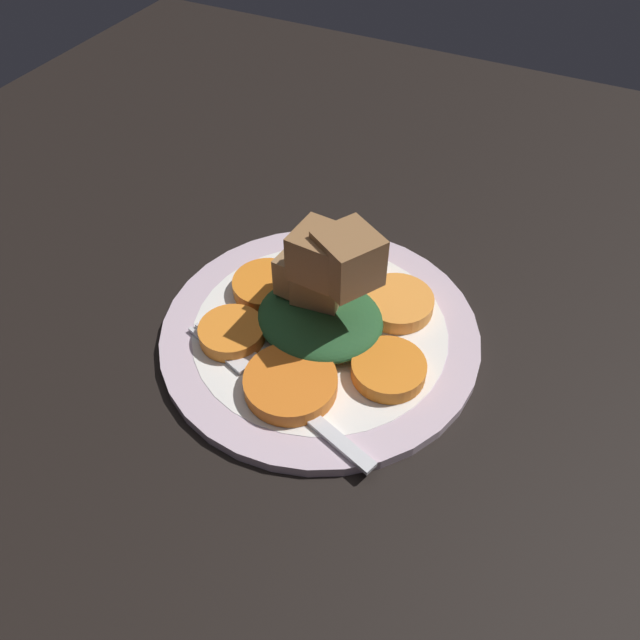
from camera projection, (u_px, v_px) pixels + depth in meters
table_slab at (320, 344)px, 54.82cm from camera, size 120.00×120.00×2.00cm
plate at (320, 333)px, 53.71cm from camera, size 27.28×27.28×1.05cm
carrot_slice_0 at (397, 303)px, 54.43cm from camera, size 6.34×6.34×1.37cm
carrot_slice_1 at (343, 269)px, 57.48cm from camera, size 7.03×7.03×1.37cm
carrot_slice_2 at (267, 286)px, 55.91cm from camera, size 6.13×6.13×1.37cm
carrot_slice_3 at (232, 333)px, 51.99cm from camera, size 5.52×5.52×1.37cm
carrot_slice_4 at (291, 383)px, 48.36cm from camera, size 7.35×7.35×1.37cm
carrot_slice_5 at (389, 369)px, 49.31cm from camera, size 5.97×5.97×1.37cm
center_pile at (321, 294)px, 50.62cm from camera, size 10.81×9.73×10.79cm
fork at (273, 385)px, 48.84cm from camera, size 19.39×8.08×0.40cm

